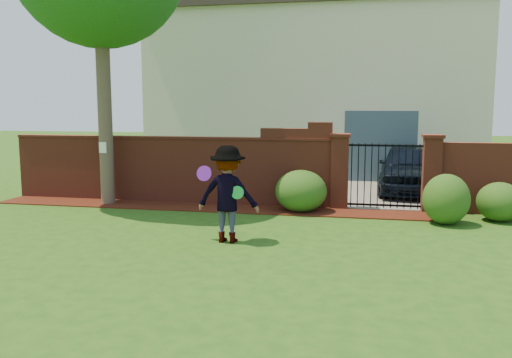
% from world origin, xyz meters
% --- Properties ---
extents(ground, '(80.00, 80.00, 0.01)m').
position_xyz_m(ground, '(0.00, 0.00, -0.01)').
color(ground, '#244C13').
rests_on(ground, ground).
extents(mulch_bed, '(11.10, 1.08, 0.03)m').
position_xyz_m(mulch_bed, '(-0.95, 3.34, 0.01)').
color(mulch_bed, '#37130A').
rests_on(mulch_bed, ground).
extents(brick_wall, '(8.70, 0.31, 2.16)m').
position_xyz_m(brick_wall, '(-2.01, 4.00, 0.93)').
color(brick_wall, maroon).
rests_on(brick_wall, ground).
extents(pillar_left, '(0.50, 0.50, 1.88)m').
position_xyz_m(pillar_left, '(2.40, 4.00, 0.96)').
color(pillar_left, maroon).
rests_on(pillar_left, ground).
extents(pillar_right, '(0.50, 0.50, 1.88)m').
position_xyz_m(pillar_right, '(4.60, 4.00, 0.96)').
color(pillar_right, maroon).
rests_on(pillar_right, ground).
extents(iron_gate, '(1.78, 0.03, 1.60)m').
position_xyz_m(iron_gate, '(3.50, 4.00, 0.85)').
color(iron_gate, black).
rests_on(iron_gate, ground).
extents(driveway, '(3.20, 8.00, 0.01)m').
position_xyz_m(driveway, '(3.50, 8.00, 0.01)').
color(driveway, slate).
rests_on(driveway, ground).
extents(house, '(12.40, 6.40, 6.30)m').
position_xyz_m(house, '(1.00, 12.00, 3.16)').
color(house, beige).
rests_on(house, ground).
extents(car, '(1.96, 4.34, 1.45)m').
position_xyz_m(car, '(4.30, 6.75, 0.72)').
color(car, black).
rests_on(car, ground).
extents(paper_notice, '(0.20, 0.01, 0.28)m').
position_xyz_m(paper_notice, '(-3.60, 3.21, 1.50)').
color(paper_notice, white).
rests_on(paper_notice, tree).
extents(shrub_left, '(1.25, 1.25, 1.03)m').
position_xyz_m(shrub_left, '(1.51, 3.33, 0.51)').
color(shrub_left, '#1B4915').
rests_on(shrub_left, ground).
extents(shrub_middle, '(1.01, 1.01, 1.11)m').
position_xyz_m(shrub_middle, '(4.76, 2.62, 0.55)').
color(shrub_middle, '#1B4915').
rests_on(shrub_middle, ground).
extents(shrub_right, '(0.99, 0.99, 0.88)m').
position_xyz_m(shrub_right, '(5.98, 3.18, 0.44)').
color(shrub_right, '#1B4915').
rests_on(shrub_right, ground).
extents(man, '(1.20, 0.71, 1.83)m').
position_xyz_m(man, '(0.50, 0.18, 0.92)').
color(man, gray).
rests_on(man, ground).
extents(frisbee_purple, '(0.29, 0.10, 0.29)m').
position_xyz_m(frisbee_purple, '(0.10, 0.03, 1.32)').
color(frisbee_purple, purple).
rests_on(frisbee_purple, man).
extents(frisbee_green, '(0.25, 0.09, 0.25)m').
position_xyz_m(frisbee_green, '(0.73, 0.04, 0.98)').
color(frisbee_green, green).
rests_on(frisbee_green, man).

